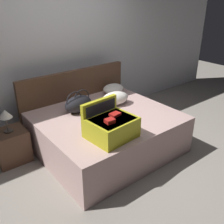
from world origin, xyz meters
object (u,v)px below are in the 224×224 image
at_px(duffel_bag, 78,104).
at_px(pillow_near_headboard, 113,89).
at_px(hard_case_large, 111,126).
at_px(bed, 107,132).
at_px(nightstand, 11,146).
at_px(pillow_center_head, 115,98).
at_px(table_lamp, 5,115).

relative_size(duffel_bag, pillow_near_headboard, 1.23).
bearing_deg(hard_case_large, bed, 52.87).
relative_size(bed, pillow_near_headboard, 4.99).
distance_m(pillow_near_headboard, nightstand, 1.91).
xyz_separation_m(pillow_center_head, nightstand, (-1.59, 0.35, -0.44)).
height_order(pillow_near_headboard, pillow_center_head, pillow_center_head).
distance_m(duffel_bag, nightstand, 1.11).
bearing_deg(pillow_center_head, pillow_near_headboard, 55.33).
relative_size(pillow_near_headboard, table_lamp, 1.19).
distance_m(pillow_near_headboard, table_lamp, 1.86).
height_order(hard_case_large, table_lamp, hard_case_large).
distance_m(duffel_bag, pillow_center_head, 0.61).
bearing_deg(bed, table_lamp, 154.34).
xyz_separation_m(pillow_near_headboard, nightstand, (-1.86, -0.04, -0.42)).
height_order(duffel_bag, table_lamp, duffel_bag).
height_order(bed, table_lamp, table_lamp).
xyz_separation_m(hard_case_large, pillow_near_headboard, (0.95, 1.15, -0.07)).
distance_m(duffel_bag, table_lamp, 1.01).
bearing_deg(nightstand, table_lamp, 0.00).
distance_m(nightstand, table_lamp, 0.48).
height_order(nightstand, table_lamp, table_lamp).
relative_size(bed, nightstand, 4.06).
bearing_deg(nightstand, pillow_near_headboard, 1.37).
distance_m(hard_case_large, pillow_near_headboard, 1.49).
bearing_deg(table_lamp, pillow_near_headboard, 1.37).
xyz_separation_m(bed, table_lamp, (-1.23, 0.59, 0.43)).
height_order(duffel_bag, pillow_near_headboard, duffel_bag).
distance_m(pillow_center_head, nightstand, 1.68).
bearing_deg(bed, pillow_center_head, 33.90).
bearing_deg(bed, hard_case_large, -122.12).
distance_m(bed, duffel_bag, 0.60).
bearing_deg(pillow_near_headboard, pillow_center_head, -124.67).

